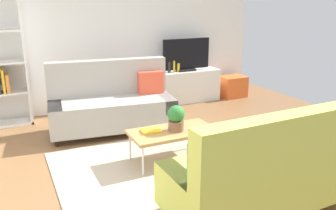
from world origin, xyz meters
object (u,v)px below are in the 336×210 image
Objects in this scene: tv_console at (185,86)px; bottle_2 at (178,67)px; couch_beige at (112,104)px; bottle_0 at (169,67)px; vase_0 at (158,69)px; table_book_0 at (151,131)px; storage_trunk at (233,86)px; potted_plant at (176,118)px; coffee_table at (173,132)px; bottle_1 at (174,67)px; tv at (186,55)px; couch_green at (263,171)px.

tv_console is 8.19× the size of bottle_2.
couch_beige reaches higher than bottle_0.
table_book_0 is at bearing -115.54° from vase_0.
storage_trunk is at bearing 38.24° from table_book_0.
potted_plant is (-1.40, -2.41, 0.27)m from tv_console.
storage_trunk is 3.58m from table_book_0.
coffee_table is 0.79× the size of tv_console.
couch_beige is at bearing 94.62° from table_book_0.
table_book_0 is (-2.81, -2.21, 0.21)m from storage_trunk.
couch_beige is 12.37× the size of vase_0.
coffee_table is at bearing 111.87° from couch_beige.
vase_0 is 0.71× the size of bottle_1.
coffee_table is 2.12× the size of storage_trunk.
tv_console is 8.72× the size of vase_0.
storage_trunk is at bearing 42.66° from potted_plant.
vase_0 is (-0.58, 0.05, 0.40)m from tv_console.
couch_beige reaches higher than storage_trunk.
couch_beige is 1.42× the size of tv_console.
tv_console is at bearing 58.83° from coffee_table.
bottle_0 reaches higher than coffee_table.
table_book_0 is at bearing -123.89° from bottle_2.
vase_0 is (1.24, 1.01, 0.28)m from couch_beige.
table_book_0 is 1.12× the size of bottle_0.
couch_beige is 8.82× the size of bottle_1.
couch_beige reaches higher than bottle_1.
table_book_0 is at bearing -126.46° from tv_console.
bottle_2 is (0.40, -0.09, 0.01)m from vase_0.
potted_plant is (-2.50, -2.31, 0.37)m from storage_trunk.
tv reaches higher than bottle_2.
couch_green is 5.77× the size of potted_plant.
tv_console is at bearing -145.16° from couch_beige.
couch_green is 3.85m from bottle_0.
couch_beige is 1.99× the size of tv.
bottle_1 is at bearing 0.00° from bottle_0.
couch_green reaches higher than storage_trunk.
couch_green reaches higher than tv_console.
coffee_table is 0.20m from potted_plant.
couch_green is at bearing -106.99° from tv.
bottle_1 is (0.88, 3.76, 0.31)m from couch_green.
couch_green is 3.99m from tv.
bottle_0 is (1.44, 0.92, 0.31)m from couch_beige.
bottle_0 is (-0.38, -0.02, -0.20)m from tv.
storage_trunk is at bearing 57.05° from couch_green.
bottle_2 reaches higher than coffee_table.
tv_console reaches higher than storage_trunk.
couch_green reaches higher than bottle_1.
tv_console is 0.58m from bottle_0.
tv reaches higher than vase_0.
vase_0 reaches higher than storage_trunk.
coffee_table is 4.88× the size of bottle_1.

